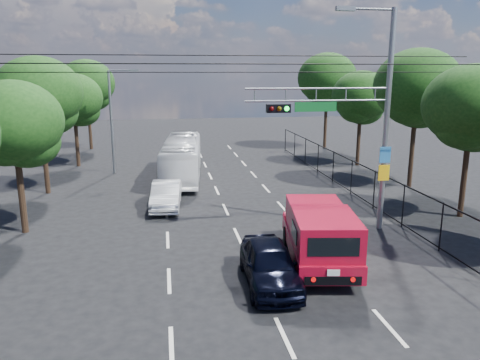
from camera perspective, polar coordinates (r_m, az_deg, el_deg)
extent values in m
plane|color=black|center=(13.27, 5.43, -18.52)|extent=(120.00, 120.00, 0.00)
cube|color=beige|center=(12.92, -8.36, -19.52)|extent=(0.12, 2.00, 0.01)
cube|color=beige|center=(16.44, -8.64, -12.01)|extent=(0.12, 2.00, 0.01)
cube|color=beige|center=(20.13, -8.81, -7.20)|extent=(0.12, 2.00, 0.01)
cube|color=beige|center=(23.93, -8.92, -3.90)|extent=(0.12, 2.00, 0.01)
cube|color=beige|center=(27.78, -9.01, -1.51)|extent=(0.12, 2.00, 0.01)
cube|color=beige|center=(31.67, -9.07, 0.30)|extent=(0.12, 2.00, 0.01)
cube|color=beige|center=(35.58, -9.12, 1.71)|extent=(0.12, 2.00, 0.01)
cube|color=beige|center=(39.51, -9.16, 2.85)|extent=(0.12, 2.00, 0.01)
cube|color=beige|center=(43.46, -9.19, 3.77)|extent=(0.12, 2.00, 0.01)
cube|color=beige|center=(13.26, 5.43, -18.50)|extent=(0.12, 2.00, 0.01)
cube|color=beige|center=(16.71, 1.91, -11.43)|extent=(0.12, 2.00, 0.01)
cube|color=beige|center=(20.35, -0.28, -6.81)|extent=(0.12, 2.00, 0.01)
cube|color=beige|center=(24.11, -1.77, -3.61)|extent=(0.12, 2.00, 0.01)
cube|color=beige|center=(27.94, -2.85, -1.27)|extent=(0.12, 2.00, 0.01)
cube|color=beige|center=(31.81, -3.66, 0.50)|extent=(0.12, 2.00, 0.01)
cube|color=beige|center=(35.71, -4.30, 1.88)|extent=(0.12, 2.00, 0.01)
cube|color=beige|center=(39.63, -4.81, 3.00)|extent=(0.12, 2.00, 0.01)
cube|color=beige|center=(43.56, -5.23, 3.91)|extent=(0.12, 2.00, 0.01)
cube|color=beige|center=(14.24, 17.72, -16.73)|extent=(0.12, 2.00, 0.01)
cube|color=beige|center=(17.49, 11.77, -10.55)|extent=(0.12, 2.00, 0.01)
cube|color=beige|center=(21.00, 7.88, -6.30)|extent=(0.12, 2.00, 0.01)
cube|color=beige|center=(24.67, 5.17, -3.27)|extent=(0.12, 2.00, 0.01)
cube|color=beige|center=(28.42, 3.18, -1.03)|extent=(0.12, 2.00, 0.01)
cube|color=beige|center=(32.23, 1.65, 0.69)|extent=(0.12, 2.00, 0.01)
cube|color=beige|center=(36.08, 0.45, 2.04)|extent=(0.12, 2.00, 0.01)
cube|color=beige|center=(39.96, -0.51, 3.13)|extent=(0.12, 2.00, 0.01)
cube|color=beige|center=(43.87, -1.31, 4.02)|extent=(0.12, 2.00, 0.01)
cylinder|color=slate|center=(21.26, 17.40, 6.60)|extent=(0.24, 0.24, 9.50)
cylinder|color=slate|center=(20.86, 15.72, 19.42)|extent=(2.00, 0.10, 0.10)
cube|color=slate|center=(20.44, 12.74, 19.72)|extent=(0.80, 0.25, 0.18)
cylinder|color=slate|center=(19.96, 9.57, 10.95)|extent=(6.20, 0.08, 0.08)
cylinder|color=slate|center=(19.98, 9.51, 9.52)|extent=(6.20, 0.08, 0.08)
cube|color=black|center=(19.53, 4.69, 8.69)|extent=(1.00, 0.28, 0.35)
sphere|color=#3F0505|center=(19.31, 3.87, 8.65)|extent=(0.20, 0.20, 0.20)
sphere|color=#4C3805|center=(19.38, 4.80, 8.66)|extent=(0.20, 0.20, 0.20)
sphere|color=#0CE533|center=(19.46, 5.73, 8.65)|extent=(0.20, 0.20, 0.20)
cube|color=#0C5820|center=(19.97, 9.21, 8.81)|extent=(1.80, 0.05, 0.40)
cube|color=#2368A7|center=(21.31, 17.28, 2.95)|extent=(0.50, 0.04, 0.70)
cube|color=gold|center=(21.46, 17.13, 0.85)|extent=(0.50, 0.04, 0.70)
cylinder|color=slate|center=(20.90, 16.15, 10.03)|extent=(0.05, 0.05, 0.50)
cylinder|color=slate|center=(20.39, 12.79, 10.15)|extent=(0.05, 0.05, 0.50)
cylinder|color=slate|center=(19.94, 9.26, 10.24)|extent=(0.05, 0.05, 0.50)
cylinder|color=slate|center=(19.57, 5.59, 10.30)|extent=(0.05, 0.05, 0.50)
cylinder|color=slate|center=(19.28, 1.79, 10.31)|extent=(0.05, 0.05, 0.50)
cylinder|color=slate|center=(33.27, -15.39, 6.72)|extent=(0.18, 0.18, 7.00)
cylinder|color=slate|center=(33.01, -14.35, 12.83)|extent=(1.60, 0.09, 0.09)
cube|color=slate|center=(32.95, -12.75, 12.91)|extent=(0.60, 0.22, 0.15)
cylinder|color=black|center=(17.16, 0.77, 13.97)|extent=(22.00, 0.04, 0.04)
cylinder|color=black|center=(20.63, -0.98, 14.94)|extent=(22.00, 0.04, 0.04)
cylinder|color=black|center=(22.10, -1.55, 13.00)|extent=(22.00, 0.04, 0.04)
cube|color=black|center=(25.72, 15.24, 1.46)|extent=(0.04, 34.00, 0.06)
cube|color=black|center=(26.13, 15.01, -2.41)|extent=(0.04, 34.00, 0.06)
cylinder|color=black|center=(20.00, 23.32, -5.28)|extent=(0.06, 0.06, 2.00)
cylinder|color=black|center=(22.46, 19.27, -2.98)|extent=(0.06, 0.06, 2.00)
cylinder|color=black|center=(25.04, 16.05, -1.13)|extent=(0.06, 0.06, 2.00)
cylinder|color=black|center=(27.70, 13.44, 0.37)|extent=(0.06, 0.06, 2.00)
cylinder|color=black|center=(30.43, 11.29, 1.60)|extent=(0.06, 0.06, 2.00)
cylinder|color=black|center=(33.20, 9.49, 2.63)|extent=(0.06, 0.06, 2.00)
cylinder|color=black|center=(36.01, 7.98, 3.50)|extent=(0.06, 0.06, 2.00)
cylinder|color=black|center=(38.84, 6.68, 4.24)|extent=(0.06, 0.06, 2.00)
cylinder|color=black|center=(41.71, 5.55, 4.87)|extent=(0.06, 0.06, 2.00)
cylinder|color=black|center=(24.91, 25.68, 0.60)|extent=(0.28, 0.28, 4.20)
ellipsoid|color=black|center=(24.49, 26.45, 8.16)|extent=(4.50, 4.50, 3.83)
ellipsoid|color=black|center=(25.05, 26.56, 5.80)|extent=(3.00, 3.00, 2.40)
ellipsoid|color=black|center=(24.20, 25.82, 6.03)|extent=(2.85, 2.85, 2.28)
cylinder|color=black|center=(30.17, 20.25, 3.61)|extent=(0.28, 0.28, 4.76)
ellipsoid|color=black|center=(29.83, 20.82, 10.71)|extent=(5.10, 5.10, 4.33)
ellipsoid|color=black|center=(30.35, 21.02, 8.46)|extent=(3.40, 3.40, 2.72)
ellipsoid|color=black|center=(29.53, 20.26, 8.75)|extent=(3.23, 3.23, 2.58)
cylinder|color=black|center=(36.24, 14.27, 4.91)|extent=(0.28, 0.28, 4.03)
ellipsoid|color=black|center=(35.95, 14.55, 9.91)|extent=(4.32, 4.32, 3.67)
ellipsoid|color=black|center=(36.45, 14.85, 8.34)|extent=(2.88, 2.88, 2.30)
ellipsoid|color=black|center=(35.68, 14.08, 8.52)|extent=(2.74, 2.74, 2.19)
cylinder|color=black|center=(43.65, 10.38, 7.03)|extent=(0.28, 0.28, 4.93)
ellipsoid|color=black|center=(43.43, 10.60, 12.11)|extent=(5.28, 5.28, 4.49)
ellipsoid|color=black|center=(43.88, 10.89, 10.49)|extent=(3.52, 3.52, 2.82)
ellipsoid|color=black|center=(43.15, 10.18, 10.72)|extent=(3.34, 3.34, 2.68)
cylinder|color=black|center=(22.38, -25.13, -1.16)|extent=(0.28, 0.28, 3.81)
ellipsoid|color=black|center=(21.90, -25.89, 6.45)|extent=(4.08, 4.08, 3.47)
ellipsoid|color=black|center=(22.19, -24.44, 4.18)|extent=(2.72, 2.72, 2.18)
ellipsoid|color=black|center=(21.90, -26.70, 4.21)|extent=(2.58, 2.58, 2.07)
cylinder|color=black|center=(29.10, -22.70, 2.80)|extent=(0.28, 0.28, 4.48)
ellipsoid|color=black|center=(28.74, -23.33, 9.71)|extent=(4.80, 4.80, 4.08)
ellipsoid|color=black|center=(29.01, -22.22, 7.61)|extent=(3.20, 3.20, 2.56)
ellipsoid|color=black|center=(28.69, -23.93, 7.73)|extent=(3.04, 3.04, 2.43)
cylinder|color=black|center=(36.81, -19.28, 4.61)|extent=(0.28, 0.28, 3.92)
ellipsoid|color=black|center=(36.52, -19.65, 9.39)|extent=(4.20, 4.20, 3.57)
ellipsoid|color=black|center=(36.81, -18.83, 7.94)|extent=(2.80, 2.80, 2.24)
ellipsoid|color=black|center=(36.44, -20.14, 8.02)|extent=(2.66, 2.66, 2.13)
cylinder|color=black|center=(44.64, -17.86, 6.52)|extent=(0.28, 0.28, 4.59)
ellipsoid|color=black|center=(44.41, -18.19, 11.15)|extent=(4.92, 4.92, 4.18)
ellipsoid|color=black|center=(44.69, -17.51, 9.73)|extent=(3.28, 3.28, 2.62)
ellipsoid|color=black|center=(44.30, -18.59, 9.84)|extent=(3.12, 3.12, 2.49)
cylinder|color=black|center=(19.28, 5.81, -6.81)|extent=(0.41, 0.82, 0.79)
cylinder|color=black|center=(19.57, 11.41, -6.71)|extent=(0.41, 0.82, 0.79)
cylinder|color=black|center=(16.08, 7.10, -11.03)|extent=(0.41, 0.82, 0.79)
cylinder|color=black|center=(16.43, 13.83, -10.79)|extent=(0.41, 0.82, 0.79)
cube|color=maroon|center=(17.69, 9.51, -7.75)|extent=(2.99, 5.87, 0.63)
cube|color=maroon|center=(20.01, 8.33, -4.95)|extent=(2.15, 0.94, 0.62)
cube|color=black|center=(20.21, 8.23, -3.93)|extent=(1.95, 0.75, 0.34)
cube|color=maroon|center=(18.63, 8.96, -3.99)|extent=(2.27, 2.03, 1.07)
cube|color=black|center=(17.82, 9.38, -4.61)|extent=(1.73, 0.33, 0.62)
cube|color=maroon|center=(16.25, 10.35, -6.34)|extent=(2.51, 3.15, 1.18)
cube|color=black|center=(16.46, 13.99, -6.14)|extent=(0.26, 1.34, 0.50)
cube|color=black|center=(16.08, 6.64, -6.29)|extent=(0.26, 1.34, 0.50)
cube|color=black|center=(14.93, 11.34, -8.01)|extent=(1.61, 0.31, 0.62)
cube|color=black|center=(15.23, 11.25, -11.94)|extent=(1.79, 0.37, 0.29)
cube|color=silver|center=(15.07, 11.33, -11.04)|extent=(0.39, 0.10, 0.20)
imported|color=black|center=(15.76, 3.64, -10.17)|extent=(1.88, 4.30, 1.44)
imported|color=white|center=(31.13, -7.08, 2.66)|extent=(3.14, 9.81, 2.69)
imported|color=silver|center=(24.56, -9.00, -1.83)|extent=(1.71, 4.18, 1.35)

